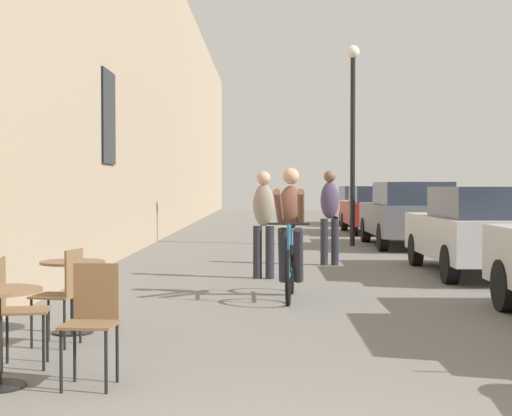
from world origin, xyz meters
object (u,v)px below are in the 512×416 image
at_px(parked_car_third, 409,213).
at_px(cafe_chair_mid_toward_street, 64,290).
at_px(cafe_chair_near_toward_street, 93,315).
at_px(cafe_chair_near_toward_wall, 15,304).
at_px(pedestrian_mid, 330,212).
at_px(street_lamp, 353,119).
at_px(parked_car_second, 480,229).
at_px(cafe_table_mid, 73,281).
at_px(parked_car_fourth, 374,209).
at_px(cyclist_on_bicycle, 291,236).
at_px(parked_car_fifth, 359,205).
at_px(pedestrian_near, 264,218).

bearing_deg(parked_car_third, cafe_chair_mid_toward_street, -114.20).
bearing_deg(cafe_chair_near_toward_street, cafe_chair_near_toward_wall, 143.96).
relative_size(pedestrian_mid, street_lamp, 0.36).
relative_size(cafe_chair_near_toward_wall, parked_car_second, 0.22).
bearing_deg(cafe_chair_near_toward_wall, parked_car_third, 66.58).
bearing_deg(cafe_chair_near_toward_street, cafe_table_mid, 107.78).
bearing_deg(parked_car_fourth, parked_car_second, -89.17).
xyz_separation_m(street_lamp, parked_car_second, (1.41, -6.20, -2.35)).
height_order(cafe_chair_near_toward_wall, parked_car_fourth, parked_car_fourth).
bearing_deg(cyclist_on_bicycle, street_lamp, 78.55).
bearing_deg(parked_car_fifth, pedestrian_mid, -98.88).
height_order(cafe_table_mid, pedestrian_near, pedestrian_near).
distance_m(pedestrian_near, pedestrian_mid, 2.44).
height_order(cafe_chair_mid_toward_street, parked_car_second, parked_car_second).
relative_size(cyclist_on_bicycle, parked_car_second, 0.43).
bearing_deg(parked_car_fourth, street_lamp, -103.56).
xyz_separation_m(cafe_chair_mid_toward_street, pedestrian_mid, (3.03, 7.36, 0.47)).
relative_size(cafe_chair_near_toward_street, pedestrian_mid, 0.51).
relative_size(street_lamp, parked_car_fifth, 1.18).
height_order(cafe_table_mid, cyclist_on_bicycle, cyclist_on_bicycle).
distance_m(cafe_chair_near_toward_wall, parked_car_fifth, 24.11).
xyz_separation_m(cafe_table_mid, pedestrian_near, (1.89, 4.62, 0.44)).
bearing_deg(parked_car_fifth, cafe_chair_near_toward_wall, -103.41).
bearing_deg(parked_car_fifth, parked_car_third, -90.60).
distance_m(cafe_chair_mid_toward_street, parked_car_fifth, 23.25).
bearing_deg(cyclist_on_bicycle, cafe_table_mid, -131.72).
distance_m(cafe_chair_near_toward_street, pedestrian_near, 6.77).
bearing_deg(parked_car_second, parked_car_fourth, 90.83).
height_order(parked_car_third, parked_car_fifth, parked_car_third).
bearing_deg(cafe_table_mid, cafe_chair_near_toward_wall, -93.88).
xyz_separation_m(cafe_table_mid, cafe_chair_mid_toward_street, (0.07, -0.63, -0.00)).
height_order(cafe_table_mid, cafe_chair_mid_toward_street, cafe_chair_mid_toward_street).
bearing_deg(cyclist_on_bicycle, parked_car_second, 39.87).
height_order(pedestrian_mid, parked_car_fifth, pedestrian_mid).
relative_size(cafe_table_mid, cyclist_on_bicycle, 0.41).
height_order(cafe_chair_mid_toward_street, cyclist_on_bicycle, cyclist_on_bicycle).
height_order(pedestrian_mid, parked_car_second, pedestrian_mid).
xyz_separation_m(cyclist_on_bicycle, pedestrian_mid, (0.86, 4.20, 0.18)).
relative_size(cafe_chair_near_toward_street, parked_car_third, 0.20).
xyz_separation_m(parked_car_second, parked_car_fourth, (-0.17, 11.36, -0.00)).
bearing_deg(cafe_chair_near_toward_street, parked_car_fourth, 75.97).
xyz_separation_m(cafe_table_mid, street_lamp, (4.05, 11.41, 2.59)).
relative_size(cafe_chair_near_toward_street, cafe_chair_mid_toward_street, 1.00).
bearing_deg(cafe_table_mid, parked_car_third, 64.29).
height_order(cafe_chair_near_toward_street, street_lamp, street_lamp).
relative_size(cafe_table_mid, parked_car_fourth, 0.18).
distance_m(cafe_table_mid, street_lamp, 12.38).
height_order(cafe_chair_near_toward_wall, parked_car_second, parked_car_second).
xyz_separation_m(pedestrian_near, parked_car_fourth, (3.40, 11.95, -0.21)).
bearing_deg(cafe_chair_near_toward_wall, pedestrian_near, 71.90).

